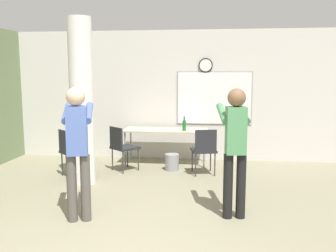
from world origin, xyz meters
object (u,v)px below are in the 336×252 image
object	(u,v)px
folding_table	(166,132)
person_playing_front	(77,143)
chair_near_pillar	(71,149)
chair_table_left	(122,145)
person_playing_side	(235,143)
chair_table_right	(204,148)
bottle_on_table	(184,125)

from	to	relation	value
folding_table	person_playing_front	world-z (taller)	person_playing_front
chair_near_pillar	person_playing_front	world-z (taller)	person_playing_front
chair_near_pillar	chair_table_left	xyz separation A→B (m)	(0.82, 0.50, 0.00)
folding_table	person_playing_side	size ratio (longest dim) A/B	1.02
chair_table_left	chair_table_right	size ratio (longest dim) A/B	1.00
folding_table	bottle_on_table	bearing A→B (deg)	-17.25
folding_table	chair_near_pillar	distance (m)	1.99
chair_near_pillar	chair_table_right	bearing A→B (deg)	9.88
chair_table_left	chair_table_right	world-z (taller)	same
bottle_on_table	chair_table_left	size ratio (longest dim) A/B	0.34
chair_near_pillar	person_playing_side	distance (m)	3.31
chair_table_right	bottle_on_table	bearing A→B (deg)	122.75
chair_table_left	bottle_on_table	bearing A→B (deg)	26.59
chair_table_right	person_playing_front	bearing A→B (deg)	-122.83
bottle_on_table	chair_table_right	xyz separation A→B (m)	(0.43, -0.66, -0.33)
folding_table	chair_near_pillar	size ratio (longest dim) A/B	1.99
chair_table_left	folding_table	bearing A→B (deg)	42.61
folding_table	chair_table_right	xyz separation A→B (m)	(0.82, -0.79, -0.16)
person_playing_side	person_playing_front	bearing A→B (deg)	-170.19
bottle_on_table	chair_near_pillar	distance (m)	2.27
bottle_on_table	person_playing_side	size ratio (longest dim) A/B	0.17
folding_table	chair_table_left	bearing A→B (deg)	-137.39
chair_table_left	person_playing_side	size ratio (longest dim) A/B	0.51
bottle_on_table	chair_table_left	world-z (taller)	bottle_on_table
chair_near_pillar	chair_table_right	distance (m)	2.44
person_playing_front	folding_table	bearing A→B (deg)	77.27
folding_table	chair_table_left	xyz separation A→B (m)	(-0.76, -0.70, -0.16)
person_playing_front	chair_table_left	bearing A→B (deg)	91.07
chair_table_right	chair_near_pillar	bearing A→B (deg)	-170.12
folding_table	chair_table_right	distance (m)	1.15
folding_table	bottle_on_table	world-z (taller)	bottle_on_table
chair_table_right	person_playing_side	bearing A→B (deg)	-77.82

